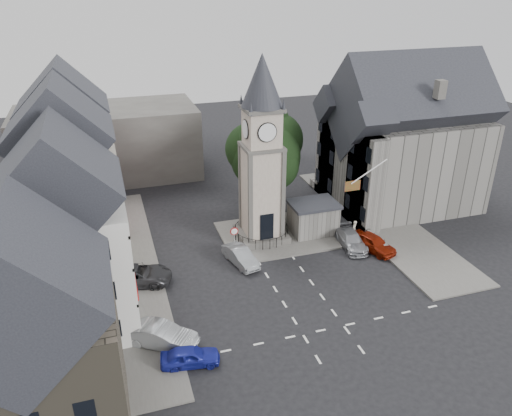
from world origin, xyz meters
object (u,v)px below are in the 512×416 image
object	(u,v)px
clock_tower	(262,153)
car_east_red	(373,243)
stone_shelter	(313,218)
car_west_blue	(190,356)
pedestrian	(354,229)

from	to	relation	value
clock_tower	car_east_red	world-z (taller)	clock_tower
clock_tower	stone_shelter	size ratio (longest dim) A/B	3.78
clock_tower	car_west_blue	size ratio (longest dim) A/B	4.48
stone_shelter	clock_tower	bearing A→B (deg)	174.16
pedestrian	car_west_blue	bearing A→B (deg)	-9.04
car_east_red	pedestrian	bearing A→B (deg)	81.19
clock_tower	stone_shelter	distance (m)	8.15
clock_tower	pedestrian	world-z (taller)	clock_tower
pedestrian	clock_tower	bearing A→B (deg)	-60.02
car_east_red	car_west_blue	bearing A→B (deg)	-172.95
clock_tower	car_west_blue	world-z (taller)	clock_tower
clock_tower	car_west_blue	bearing A→B (deg)	-123.20
clock_tower	stone_shelter	world-z (taller)	clock_tower
clock_tower	car_west_blue	xyz separation A→B (m)	(-9.16, -13.99, -7.50)
clock_tower	pedestrian	distance (m)	11.09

